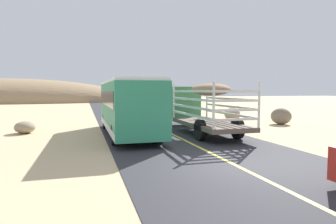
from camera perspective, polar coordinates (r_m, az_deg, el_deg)
The scene contains 9 objects.
ground_plane at distance 10.86m, azimuth 12.58°, elevation -9.95°, with size 240.00×240.00×0.00m, color #CCB284.
road_surface at distance 10.85m, azimuth 12.58°, elevation -9.90°, with size 8.00×120.00×0.02m, color #2D2D33.
road_centre_line at distance 10.85m, azimuth 12.58°, elevation -9.84°, with size 0.16×117.60×0.00m, color #D8CC4C.
livestock_truck at distance 20.01m, azimuth 4.28°, elevation 1.72°, with size 2.53×9.70×3.02m.
bus at distance 17.62m, azimuth -7.82°, elevation 1.23°, with size 2.54×10.00×3.21m.
boulder_near_shoulder at distance 20.24m, azimuth -25.95°, elevation -2.67°, with size 1.22×1.43×0.75m, color gray.
boulder_mid_field at distance 24.67m, azimuth 21.04°, elevation -0.78°, with size 1.50×1.63×1.27m, color #756656.
boulder_far_horizon at distance 26.17m, azimuth 12.33°, elevation -0.43°, with size 1.33×1.50×1.18m, color gray.
distant_hill at distance 77.09m, azimuth -28.33°, elevation 1.67°, with size 56.95×24.02×10.89m, color #997C5A.
Camera 1 is at (-5.06, -9.24, 2.62)m, focal length 31.49 mm.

